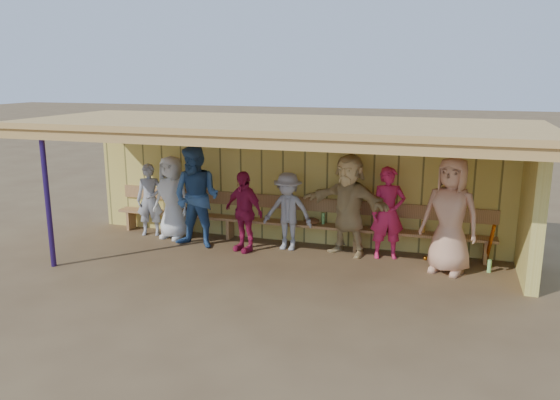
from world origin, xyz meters
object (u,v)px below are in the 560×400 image
(player_d, at_px, (244,211))
(bench, at_px, (292,217))
(player_a, at_px, (150,200))
(player_c, at_px, (197,197))
(player_h, at_px, (450,216))
(player_e, at_px, (288,211))
(player_g, at_px, (388,213))
(player_b, at_px, (172,197))
(player_f, at_px, (348,205))

(player_d, bearing_deg, bench, 66.64)
(player_a, distance_m, player_c, 1.37)
(player_h, bearing_deg, player_d, -162.11)
(player_a, bearing_deg, player_e, -18.33)
(player_d, xyz_separation_m, player_g, (2.63, 0.39, 0.07))
(player_a, xyz_separation_m, player_b, (0.55, -0.06, 0.10))
(player_g, xyz_separation_m, player_h, (1.07, -0.43, 0.15))
(player_a, distance_m, player_b, 0.56)
(player_b, relative_size, player_f, 0.90)
(player_e, distance_m, player_h, 2.96)
(player_d, bearing_deg, player_e, 46.51)
(player_d, bearing_deg, player_a, -166.92)
(player_b, relative_size, player_d, 1.11)
(player_b, bearing_deg, player_d, -1.10)
(player_g, distance_m, bench, 1.94)
(player_b, xyz_separation_m, player_g, (4.30, 0.06, -0.01))
(bench, bearing_deg, player_h, -14.00)
(player_b, bearing_deg, player_a, -176.52)
(player_d, height_order, bench, player_d)
(bench, bearing_deg, player_e, -85.42)
(player_a, distance_m, player_h, 5.94)
(player_a, bearing_deg, bench, -11.23)
(player_h, bearing_deg, player_c, -161.47)
(player_g, relative_size, player_h, 0.85)
(player_a, relative_size, player_c, 0.76)
(player_c, height_order, player_d, player_c)
(player_e, bearing_deg, player_g, 4.40)
(player_c, distance_m, player_h, 4.64)
(player_h, bearing_deg, player_e, -168.71)
(player_a, height_order, player_f, player_f)
(player_a, bearing_deg, player_d, -27.18)
(player_c, bearing_deg, player_a, 165.27)
(player_b, distance_m, bench, 2.46)
(player_c, relative_size, player_f, 1.04)
(player_a, xyz_separation_m, player_h, (5.92, -0.43, 0.24))
(player_e, xyz_separation_m, player_f, (1.14, 0.06, 0.20))
(player_c, bearing_deg, player_h, 4.14)
(player_a, height_order, bench, player_a)
(player_e, relative_size, player_f, 0.79)
(player_a, height_order, player_c, player_c)
(player_g, bearing_deg, player_b, 165.15)
(player_d, xyz_separation_m, bench, (0.74, 0.70, -0.24))
(player_e, xyz_separation_m, player_g, (1.86, 0.06, 0.10))
(player_b, xyz_separation_m, player_c, (0.73, -0.37, 0.14))
(player_d, relative_size, player_h, 0.78)
(player_c, bearing_deg, player_e, 16.41)
(player_c, bearing_deg, bench, 27.90)
(player_c, height_order, player_e, player_c)
(player_b, distance_m, player_c, 0.83)
(player_c, distance_m, bench, 1.89)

